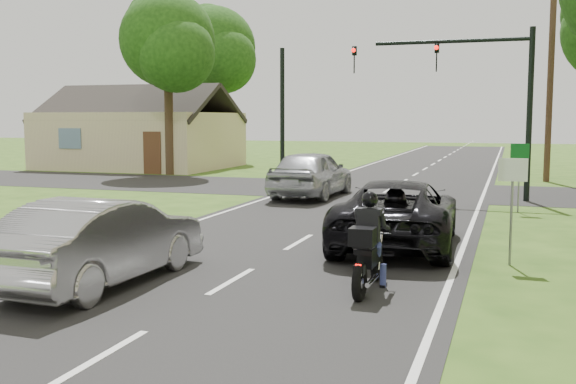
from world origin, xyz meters
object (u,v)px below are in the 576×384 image
(dark_suv, at_px, (397,213))
(silver_suv, at_px, (312,173))
(silver_sedan, at_px, (102,241))
(sign_green, at_px, (520,161))
(motorcycle_rider, at_px, (368,252))
(utility_pole_far, at_px, (551,69))
(sign_white, at_px, (512,185))
(traffic_signal, at_px, (475,83))

(dark_suv, xyz_separation_m, silver_suv, (-4.54, 8.52, 0.11))
(silver_sedan, relative_size, sign_green, 2.17)
(motorcycle_rider, bearing_deg, utility_pole_far, 80.83)
(sign_green, bearing_deg, silver_sedan, -120.58)
(dark_suv, height_order, sign_green, sign_green)
(sign_white, xyz_separation_m, sign_green, (0.20, 8.00, 0.00))
(traffic_signal, bearing_deg, utility_pole_far, 70.32)
(dark_suv, relative_size, utility_pole_far, 0.55)
(dark_suv, bearing_deg, silver_sedan, 46.13)
(dark_suv, xyz_separation_m, sign_green, (2.64, 6.72, 0.83))
(silver_sedan, distance_m, sign_green, 13.77)
(sign_white, bearing_deg, traffic_signal, 97.05)
(utility_pole_far, bearing_deg, silver_sedan, -109.94)
(sign_white, distance_m, sign_green, 8.00)
(sign_green, bearing_deg, sign_white, -91.43)
(utility_pole_far, relative_size, sign_green, 4.71)
(silver_sedan, distance_m, sign_white, 7.84)
(dark_suv, distance_m, sign_green, 7.27)
(motorcycle_rider, relative_size, dark_suv, 0.36)
(traffic_signal, bearing_deg, sign_white, -82.95)
(dark_suv, relative_size, sign_green, 2.57)
(sign_white, bearing_deg, utility_pole_far, 85.49)
(utility_pole_far, bearing_deg, dark_suv, -102.53)
(silver_sedan, bearing_deg, dark_suv, -128.80)
(silver_sedan, height_order, silver_suv, silver_suv)
(traffic_signal, xyz_separation_m, sign_green, (1.56, -3.02, -2.54))
(silver_sedan, xyz_separation_m, utility_pole_far, (8.29, 22.85, 4.31))
(dark_suv, height_order, sign_white, sign_white)
(silver_sedan, xyz_separation_m, sign_green, (6.99, 11.83, 0.83))
(traffic_signal, relative_size, sign_green, 3.00)
(silver_sedan, height_order, sign_green, sign_green)
(traffic_signal, bearing_deg, silver_suv, -167.75)
(motorcycle_rider, distance_m, silver_suv, 13.52)
(motorcycle_rider, height_order, silver_sedan, motorcycle_rider)
(silver_suv, relative_size, sign_white, 2.40)
(silver_sedan, bearing_deg, utility_pole_far, -108.36)
(sign_green, bearing_deg, dark_suv, -111.48)
(motorcycle_rider, distance_m, dark_suv, 4.16)
(traffic_signal, bearing_deg, dark_suv, -96.34)
(silver_sedan, height_order, traffic_signal, traffic_signal)
(dark_suv, bearing_deg, silver_suv, -65.45)
(motorcycle_rider, xyz_separation_m, sign_green, (2.46, 10.87, 0.92))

